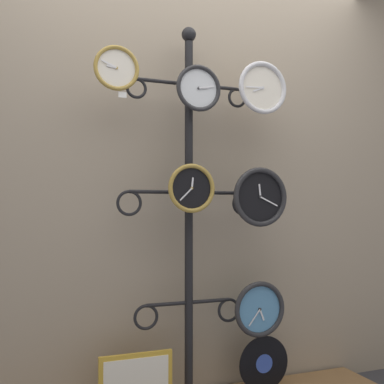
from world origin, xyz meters
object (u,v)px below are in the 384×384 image
(clock_top_center, at_px, (198,88))
(clock_bottom_right, at_px, (259,309))
(display_stand, at_px, (189,269))
(clock_top_left, at_px, (116,68))
(picture_frame, at_px, (136,384))
(clock_top_right, at_px, (262,88))
(clock_middle_right, at_px, (260,197))
(clock_middle_center, at_px, (191,188))
(vinyl_record, at_px, (264,363))

(clock_top_center, relative_size, clock_bottom_right, 0.82)
(display_stand, distance_m, clock_top_center, 0.96)
(clock_top_left, bearing_deg, clock_top_center, 3.99)
(picture_frame, bearing_deg, clock_top_right, -1.42)
(display_stand, relative_size, clock_top_right, 6.95)
(clock_top_center, height_order, picture_frame, clock_top_center)
(clock_middle_right, bearing_deg, clock_bottom_right, 72.28)
(display_stand, distance_m, clock_top_left, 1.10)
(clock_middle_center, relative_size, vinyl_record, 0.84)
(clock_middle_right, relative_size, vinyl_record, 1.07)
(clock_top_center, distance_m, clock_top_right, 0.38)
(clock_top_left, xyz_separation_m, clock_middle_right, (0.79, -0.01, -0.62))
(clock_top_right, distance_m, picture_frame, 1.69)
(clock_top_left, bearing_deg, clock_middle_center, 0.53)
(display_stand, bearing_deg, picture_frame, -166.06)
(display_stand, height_order, clock_middle_right, display_stand)
(clock_top_left, bearing_deg, picture_frame, 16.84)
(clock_top_right, xyz_separation_m, clock_bottom_right, (-0.02, 0.01, -1.22))
(clock_middle_center, distance_m, clock_bottom_right, 0.77)
(clock_top_left, height_order, clock_middle_center, clock_top_left)
(picture_frame, bearing_deg, vinyl_record, 2.64)
(display_stand, xyz_separation_m, clock_top_center, (0.02, -0.08, 0.96))
(clock_top_center, relative_size, clock_middle_right, 0.77)
(clock_top_left, relative_size, clock_top_center, 0.90)
(clock_top_right, relative_size, clock_middle_center, 1.17)
(display_stand, xyz_separation_m, clock_bottom_right, (0.38, -0.09, -0.23))
(clock_middle_right, height_order, picture_frame, clock_middle_right)
(clock_middle_right, xyz_separation_m, vinyl_record, (0.06, 0.08, -0.92))
(clock_top_left, distance_m, clock_top_center, 0.45)
(vinyl_record, bearing_deg, display_stand, 174.51)
(clock_top_right, relative_size, clock_bottom_right, 0.98)
(clock_bottom_right, relative_size, vinyl_record, 1.00)
(clock_top_right, height_order, clock_middle_center, clock_top_right)
(clock_middle_right, bearing_deg, display_stand, 161.73)
(clock_top_right, distance_m, clock_middle_right, 0.61)
(vinyl_record, bearing_deg, clock_top_left, -175.37)
(clock_top_center, distance_m, picture_frame, 1.54)
(display_stand, height_order, clock_top_left, display_stand)
(clock_top_right, bearing_deg, clock_top_left, -178.79)
(display_stand, bearing_deg, clock_top_center, -72.51)
(vinyl_record, bearing_deg, clock_middle_center, -171.87)
(clock_top_left, height_order, clock_top_right, clock_top_right)
(clock_middle_right, distance_m, clock_bottom_right, 0.61)
(clock_top_right, relative_size, picture_frame, 0.81)
(display_stand, xyz_separation_m, picture_frame, (-0.30, -0.08, -0.54))
(display_stand, distance_m, vinyl_record, 0.69)
(display_stand, relative_size, clock_bottom_right, 6.80)
(clock_top_center, bearing_deg, clock_middle_center, -151.13)
(clock_middle_center, distance_m, picture_frame, 1.01)
(clock_top_left, bearing_deg, clock_bottom_right, 1.75)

